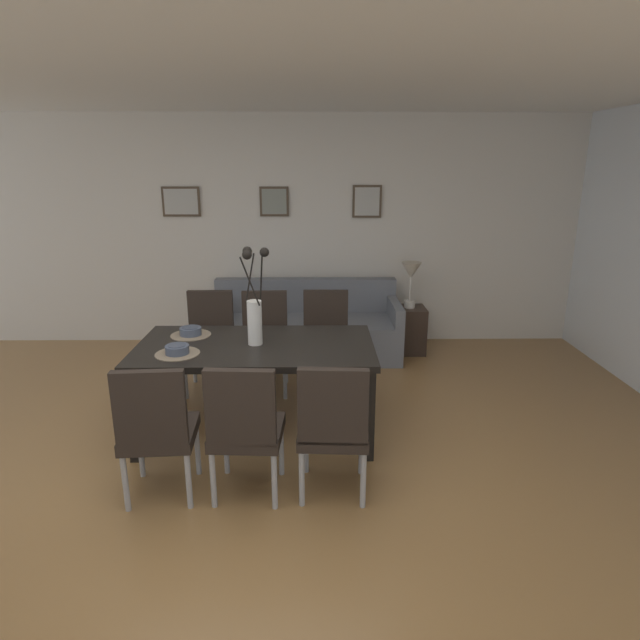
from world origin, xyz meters
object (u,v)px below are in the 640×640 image
(bowl_near_right, at_px, (191,331))
(framed_picture_center, at_px, (274,202))
(framed_picture_right, at_px, (367,201))
(dining_chair_far_right, at_px, (265,337))
(dining_chair_near_right, at_px, (210,336))
(dining_chair_far_left, at_px, (245,425))
(bowl_near_left, at_px, (177,349))
(dining_chair_near_left, at_px, (157,426))
(dining_table, at_px, (256,353))
(side_table, at_px, (408,330))
(dining_chair_mid_right, at_px, (326,335))
(framed_picture_left, at_px, (181,202))
(table_lamp, at_px, (411,275))
(sofa, at_px, (306,330))
(centerpiece_vase, at_px, (254,308))
(dining_chair_mid_left, at_px, (333,424))

(bowl_near_right, relative_size, framed_picture_center, 0.52)
(bowl_near_right, relative_size, framed_picture_right, 0.47)
(dining_chair_far_right, bearing_deg, dining_chair_near_right, 177.44)
(dining_chair_far_left, distance_m, bowl_near_left, 0.90)
(dining_chair_near_left, bearing_deg, dining_chair_far_left, 1.16)
(dining_chair_far_left, xyz_separation_m, framed_picture_right, (1.03, 3.17, 1.14))
(dining_table, distance_m, framed_picture_center, 2.50)
(bowl_near_left, bearing_deg, side_table, 45.54)
(dining_chair_mid_right, relative_size, framed_picture_left, 2.16)
(bowl_near_right, distance_m, table_lamp, 2.63)
(sofa, height_order, framed_picture_center, framed_picture_center)
(dining_chair_mid_right, xyz_separation_m, centerpiece_vase, (-0.56, -0.91, 0.51))
(dining_chair_mid_left, bearing_deg, side_table, 70.94)
(dining_chair_far_right, relative_size, bowl_near_left, 5.41)
(dining_chair_near_left, height_order, table_lamp, table_lamp)
(dining_chair_near_left, bearing_deg, bowl_near_right, 90.85)
(framed_picture_left, bearing_deg, side_table, -9.55)
(dining_chair_far_left, xyz_separation_m, bowl_near_right, (-0.56, 1.09, 0.27))
(sofa, relative_size, table_lamp, 4.04)
(dining_chair_near_right, relative_size, dining_chair_far_left, 1.00)
(dining_chair_near_right, xyz_separation_m, centerpiece_vase, (0.53, -0.90, 0.51))
(sofa, bearing_deg, framed_picture_center, 126.01)
(dining_chair_near_right, bearing_deg, centerpiece_vase, -59.49)
(dining_chair_far_left, xyz_separation_m, framed_picture_left, (-1.07, 3.17, 1.14))
(dining_chair_far_right, relative_size, dining_chair_mid_right, 1.00)
(framed_picture_left, height_order, framed_picture_right, framed_picture_right)
(dining_chair_far_left, distance_m, dining_chair_mid_left, 0.55)
(dining_chair_near_right, xyz_separation_m, table_lamp, (2.04, 0.97, 0.38))
(side_table, bearing_deg, centerpiece_vase, -128.91)
(dining_chair_near_left, distance_m, framed_picture_left, 3.42)
(dining_table, bearing_deg, dining_chair_far_right, 90.95)
(dining_chair_far_left, distance_m, dining_chair_mid_right, 1.86)
(dining_chair_mid_left, xyz_separation_m, bowl_near_left, (-1.11, 0.64, 0.27))
(table_lamp, height_order, framed_picture_left, framed_picture_left)
(dining_chair_near_left, relative_size, sofa, 0.45)
(bowl_near_right, bearing_deg, table_lamp, 38.88)
(bowl_near_left, bearing_deg, dining_chair_near_left, -88.58)
(centerpiece_vase, bearing_deg, dining_chair_near_right, 120.51)
(dining_chair_far_right, xyz_separation_m, framed_picture_center, (0.01, 1.42, 1.14))
(table_lamp, bearing_deg, dining_chair_far_left, -118.56)
(centerpiece_vase, relative_size, bowl_near_left, 4.32)
(bowl_near_left, distance_m, sofa, 2.28)
(bowl_near_left, bearing_deg, framed_picture_right, 57.75)
(dining_chair_far_left, bearing_deg, dining_chair_near_right, 107.19)
(dining_table, bearing_deg, centerpiece_vase, 55.35)
(dining_chair_near_right, distance_m, dining_chair_mid_left, 2.08)
(dining_table, height_order, dining_chair_near_left, dining_chair_near_left)
(bowl_near_right, height_order, framed_picture_center, framed_picture_center)
(bowl_near_right, bearing_deg, dining_chair_near_left, -89.15)
(bowl_near_right, bearing_deg, dining_chair_mid_right, 32.19)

